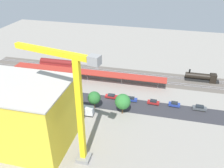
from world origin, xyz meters
TOP-DOWN VIEW (x-y plane):
  - ground_plane at (0.00, 0.00)m, footprint 202.36×202.36m
  - rail_bed at (0.00, -21.11)m, footprint 126.66×15.60m
  - street_asphalt at (0.00, 2.29)m, footprint 126.59×10.84m
  - track_rails at (0.00, -21.11)m, footprint 126.46×9.16m
  - platform_canopy_near at (12.21, -12.34)m, footprint 67.15×5.84m
  - locomotive at (-35.91, -23.99)m, footprint 14.03×2.85m
  - freight_coach_far at (29.13, -18.23)m, footprint 16.26×3.16m
  - parked_car_0 at (-33.51, -1.14)m, footprint 4.79×1.83m
  - parked_car_1 at (-24.86, -1.29)m, footprint 4.10×2.00m
  - parked_car_2 at (-17.39, -0.89)m, footprint 4.32×1.87m
  - parked_car_3 at (-9.00, -0.87)m, footprint 4.78×1.88m
  - parked_car_4 at (-1.44, -1.11)m, footprint 4.73×1.84m
  - construction_building at (18.73, 27.89)m, footprint 30.65×19.36m
  - construction_roof_slab at (18.73, 27.89)m, footprint 31.26×19.97m
  - tower_crane at (-0.69, 30.47)m, footprint 22.09×5.95m
  - box_truck_0 at (17.40, 13.18)m, footprint 9.96×3.35m
  - box_truck_1 at (5.99, 11.51)m, footprint 9.03×2.72m
  - street_tree_0 at (17.34, 8.06)m, footprint 6.11×6.11m
  - street_tree_1 at (-7.62, 7.49)m, footprint 5.34×5.34m
  - street_tree_2 at (2.69, 6.95)m, footprint 4.57×4.57m
  - traffic_light at (22.46, 6.60)m, footprint 0.50×0.36m

SIDE VIEW (x-z plane):
  - ground_plane at x=0.00m, z-range 0.00..0.00m
  - rail_bed at x=0.00m, z-range 0.00..0.01m
  - street_asphalt at x=0.00m, z-range 0.00..0.01m
  - track_rails at x=0.00m, z-range 0.12..0.24m
  - parked_car_4 at x=-1.44m, z-range -0.08..1.44m
  - parked_car_2 at x=-17.39m, z-range -0.09..1.53m
  - parked_car_3 at x=-9.00m, z-range -0.08..1.53m
  - parked_car_1 at x=-24.86m, z-range -0.09..1.63m
  - parked_car_0 at x=-33.51m, z-range -0.10..1.67m
  - box_truck_1 at x=5.99m, z-range -0.01..3.24m
  - box_truck_0 at x=17.40m, z-range -0.01..3.36m
  - locomotive at x=-35.91m, z-range -0.70..4.27m
  - freight_coach_far at x=29.13m, z-range 0.14..5.87m
  - platform_canopy_near at x=12.21m, z-range 1.90..6.11m
  - traffic_light at x=22.46m, z-range 1.02..7.01m
  - street_tree_2 at x=2.69m, z-range 0.99..7.59m
  - street_tree_1 at x=-7.62m, z-range 1.02..8.42m
  - street_tree_0 at x=17.34m, z-range 1.16..9.59m
  - construction_building at x=18.73m, z-range 0.00..18.50m
  - tower_crane at x=-0.69m, z-range 2.42..33.20m
  - construction_roof_slab at x=18.73m, z-range 18.50..18.90m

